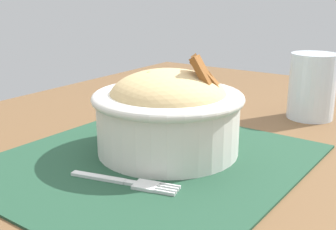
% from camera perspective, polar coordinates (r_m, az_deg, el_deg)
% --- Properties ---
extents(table, '(1.38, 0.83, 0.76)m').
position_cam_1_polar(table, '(0.56, -5.55, -12.84)').
color(table, brown).
rests_on(table, ground_plane).
extents(placemat, '(0.40, 0.36, 0.00)m').
position_cam_1_polar(placemat, '(0.54, -2.54, -6.15)').
color(placemat, '#1E422D').
rests_on(placemat, table).
extents(bowl, '(0.20, 0.20, 0.13)m').
position_cam_1_polar(bowl, '(0.55, 0.01, 0.53)').
color(bowl, silver).
rests_on(bowl, placemat).
extents(fork, '(0.04, 0.13, 0.00)m').
position_cam_1_polar(fork, '(0.48, -5.32, -8.99)').
color(fork, silver).
rests_on(fork, placemat).
extents(drinking_glass, '(0.08, 0.08, 0.11)m').
position_cam_1_polar(drinking_glass, '(0.76, 18.70, 3.15)').
color(drinking_glass, silver).
rests_on(drinking_glass, table).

